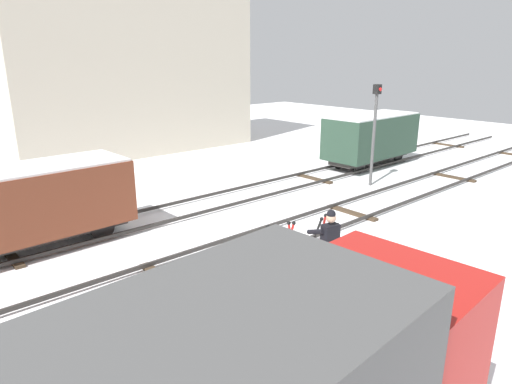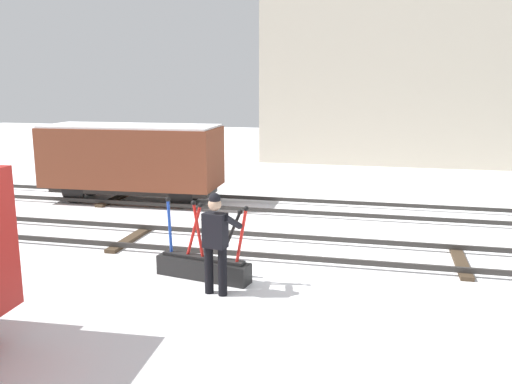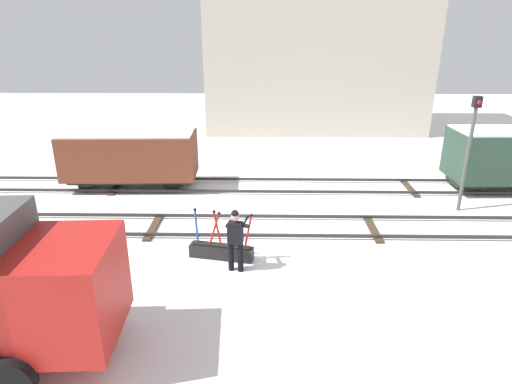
% 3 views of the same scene
% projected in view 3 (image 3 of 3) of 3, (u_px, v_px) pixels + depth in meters
% --- Properties ---
extents(ground_plane, '(60.00, 60.00, 0.00)m').
position_uv_depth(ground_plane, '(263.00, 229.00, 14.01)').
color(ground_plane, white).
extents(track_main_line, '(44.00, 1.94, 0.18)m').
position_uv_depth(track_main_line, '(263.00, 226.00, 13.97)').
color(track_main_line, '#2D2B28').
rests_on(track_main_line, ground_plane).
extents(track_siding_near, '(44.00, 1.94, 0.18)m').
position_uv_depth(track_siding_near, '(263.00, 185.00, 17.50)').
color(track_siding_near, '#2D2B28').
rests_on(track_siding_near, ground_plane).
extents(switch_lever_frame, '(1.84, 0.71, 1.45)m').
position_uv_depth(switch_lever_frame, '(222.00, 250.00, 12.17)').
color(switch_lever_frame, black).
rests_on(switch_lever_frame, ground_plane).
extents(rail_worker, '(0.62, 0.73, 1.75)m').
position_uv_depth(rail_worker, '(236.00, 237.00, 11.31)').
color(rail_worker, black).
rests_on(rail_worker, ground_plane).
extents(signal_post, '(0.24, 0.32, 3.99)m').
position_uv_depth(signal_post, '(470.00, 143.00, 14.57)').
color(signal_post, '#4C4C4C').
rests_on(signal_post, ground_plane).
extents(apartment_building, '(13.27, 5.81, 10.86)m').
position_uv_depth(apartment_building, '(316.00, 38.00, 26.21)').
color(apartment_building, beige).
rests_on(apartment_building, ground_plane).
extents(freight_car_mid_siding, '(5.17, 2.08, 2.27)m').
position_uv_depth(freight_car_mid_siding, '(130.00, 156.00, 17.16)').
color(freight_car_mid_siding, '#2D2B28').
rests_on(freight_car_mid_siding, ground_plane).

